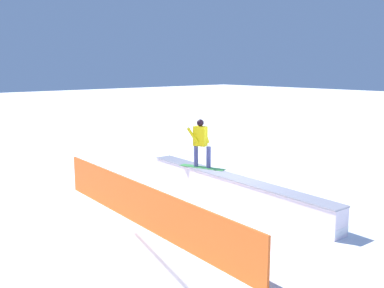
% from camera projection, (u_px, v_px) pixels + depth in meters
% --- Properties ---
extents(ground_plane, '(120.00, 120.00, 0.00)m').
position_uv_depth(ground_plane, '(233.00, 201.00, 12.81)').
color(ground_plane, white).
extents(grind_box, '(7.30, 1.05, 0.74)m').
position_uv_depth(grind_box, '(233.00, 190.00, 12.75)').
color(grind_box, white).
rests_on(grind_box, ground_plane).
extents(snowboarder, '(1.54, 0.74, 1.53)m').
position_uv_depth(snowboarder, '(201.00, 141.00, 13.68)').
color(snowboarder, green).
rests_on(snowboarder, grind_box).
extents(safety_fence, '(8.23, 0.59, 1.07)m').
position_uv_depth(safety_fence, '(143.00, 206.00, 10.67)').
color(safety_fence, orange).
rests_on(safety_fence, ground_plane).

